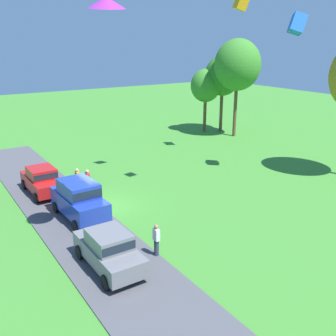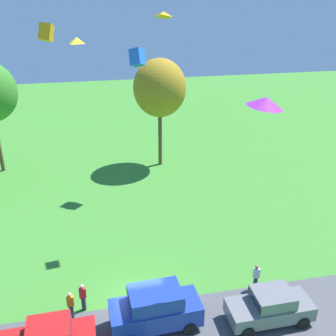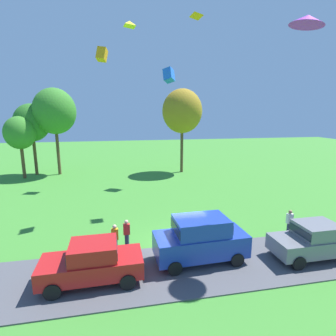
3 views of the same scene
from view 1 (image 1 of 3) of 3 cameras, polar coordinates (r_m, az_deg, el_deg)
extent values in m
plane|color=#3D842D|center=(25.36, -9.41, -5.69)|extent=(120.00, 120.00, 0.00)
cube|color=#4C4C51|center=(24.64, -14.25, -6.69)|extent=(36.00, 4.40, 0.06)
cube|color=red|center=(28.31, -17.80, -2.04)|extent=(4.43, 1.87, 0.80)
cube|color=red|center=(27.98, -17.89, -0.66)|extent=(2.03, 1.67, 0.70)
cube|color=#19232D|center=(27.98, -17.89, -0.66)|extent=(2.07, 1.64, 0.38)
cylinder|color=black|center=(29.62, -20.14, -2.23)|extent=(0.68, 0.25, 0.68)
cylinder|color=black|center=(30.02, -17.00, -1.63)|extent=(0.68, 0.25, 0.68)
cylinder|color=black|center=(26.89, -18.53, -4.10)|extent=(0.68, 0.25, 0.68)
cylinder|color=black|center=(27.32, -15.10, -3.41)|extent=(0.68, 0.25, 0.68)
cube|color=#1E389E|center=(23.78, -12.71, -5.07)|extent=(4.67, 2.07, 1.10)
cube|color=#1E389E|center=(23.42, -12.87, -2.89)|extent=(2.66, 1.86, 0.84)
cube|color=#19232D|center=(23.42, -12.87, -2.89)|extent=(2.71, 1.82, 0.46)
cylinder|color=black|center=(25.07, -15.93, -5.47)|extent=(0.69, 0.27, 0.68)
cylinder|color=black|center=(25.64, -12.13, -4.62)|extent=(0.69, 0.27, 0.68)
cylinder|color=black|center=(22.38, -13.19, -8.18)|extent=(0.69, 0.27, 0.68)
cylinder|color=black|center=(23.01, -9.01, -7.15)|extent=(0.69, 0.27, 0.68)
cube|color=slate|center=(18.68, -8.57, -12.08)|extent=(4.41, 1.83, 0.80)
cube|color=slate|center=(18.23, -8.54, -10.18)|extent=(2.01, 1.65, 0.70)
cube|color=#19232D|center=(18.23, -8.54, -10.18)|extent=(2.05, 1.62, 0.38)
cylinder|color=black|center=(19.82, -12.68, -11.78)|extent=(0.68, 0.24, 0.68)
cylinder|color=black|center=(20.37, -8.12, -10.62)|extent=(0.68, 0.24, 0.68)
cylinder|color=black|center=(17.43, -8.98, -16.06)|extent=(0.68, 0.24, 0.68)
cylinder|color=black|center=(18.06, -3.89, -14.53)|extent=(0.68, 0.24, 0.68)
cylinder|color=#2D334C|center=(27.72, -11.50, -2.73)|extent=(0.24, 0.24, 0.88)
cube|color=red|center=(27.47, -11.59, -1.29)|extent=(0.36, 0.22, 0.60)
sphere|color=beige|center=(27.34, -11.65, -0.46)|extent=(0.22, 0.22, 0.22)
cylinder|color=#2D334C|center=(28.12, -12.91, -2.53)|extent=(0.24, 0.24, 0.88)
cube|color=orange|center=(27.87, -13.01, -1.10)|extent=(0.36, 0.22, 0.60)
sphere|color=beige|center=(27.74, -13.08, -0.29)|extent=(0.22, 0.22, 0.22)
cylinder|color=#2D334C|center=(19.58, -1.69, -11.55)|extent=(0.24, 0.24, 0.88)
cube|color=white|center=(19.23, -1.71, -9.63)|extent=(0.36, 0.22, 0.60)
sphere|color=#9E7051|center=(19.04, -1.72, -8.51)|extent=(0.22, 0.22, 0.22)
cylinder|color=brown|center=(45.77, 5.36, 7.62)|extent=(0.36, 0.36, 3.74)
ellipsoid|color=#387F28|center=(45.28, 5.48, 11.83)|extent=(3.36, 3.36, 3.70)
cylinder|color=brown|center=(46.10, 7.71, 8.09)|extent=(0.36, 0.36, 4.49)
ellipsoid|color=#2D7023|center=(45.58, 7.93, 13.12)|extent=(4.04, 4.04, 4.44)
cylinder|color=brown|center=(43.75, 9.70, 8.09)|extent=(0.36, 0.36, 5.43)
ellipsoid|color=#387F28|center=(43.19, 10.06, 14.52)|extent=(4.89, 4.89, 5.38)
cone|color=purple|center=(17.51, -8.90, 22.65)|extent=(2.04, 2.01, 0.65)
cube|color=blue|center=(29.97, 18.26, 19.26)|extent=(1.28, 1.64, 1.64)
cube|color=orange|center=(35.18, 10.61, 22.59)|extent=(1.24, 1.33, 1.48)
camera|label=2|loc=(25.08, -56.28, 23.97)|focal=42.00mm
camera|label=3|loc=(25.18, -43.02, 7.04)|focal=28.00mm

